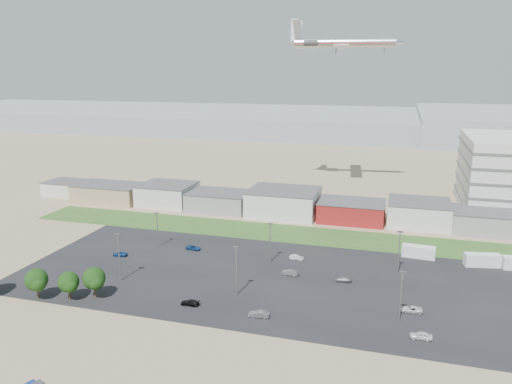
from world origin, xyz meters
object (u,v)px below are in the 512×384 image
at_px(parked_car_11, 297,257).
at_px(airliner, 345,43).
at_px(parked_car_3, 190,303).
at_px(parked_car_7, 290,272).
at_px(parked_car_9, 193,248).
at_px(parked_car_12, 343,279).
at_px(parked_car_5, 120,254).
at_px(parked_car_13, 259,314).
at_px(parked_car_0, 411,309).
at_px(parked_car_2, 421,335).
at_px(box_trailer_a, 419,252).

bearing_deg(parked_car_11, airliner, 1.60).
distance_m(parked_car_3, parked_car_7, 25.86).
relative_size(parked_car_9, parked_car_12, 1.05).
relative_size(parked_car_3, parked_car_12, 1.01).
height_order(airliner, parked_car_5, airliner).
relative_size(parked_car_11, parked_car_13, 0.89).
relative_size(parked_car_0, parked_car_13, 1.04).
bearing_deg(parked_car_13, parked_car_9, -145.39).
relative_size(parked_car_3, parked_car_11, 1.09).
distance_m(parked_car_9, parked_car_12, 41.20).
relative_size(parked_car_2, parked_car_7, 0.97).
bearing_deg(parked_car_9, parked_car_7, -102.12).
bearing_deg(parked_car_5, parked_car_2, 68.63).
xyz_separation_m(parked_car_9, parked_car_13, (26.68, -30.60, 0.10)).
bearing_deg(parked_car_7, parked_car_9, -100.79).
bearing_deg(parked_car_13, parked_car_0, 103.82).
xyz_separation_m(box_trailer_a, parked_car_3, (-44.48, -40.42, -0.95)).
relative_size(parked_car_0, parked_car_9, 1.03).
distance_m(parked_car_2, parked_car_3, 44.02).
height_order(box_trailer_a, parked_car_2, box_trailer_a).
bearing_deg(parked_car_7, parked_car_12, 96.63).
xyz_separation_m(parked_car_2, parked_car_7, (-28.08, 20.91, -0.00)).
xyz_separation_m(parked_car_5, parked_car_12, (56.03, 0.04, -0.07)).
relative_size(airliner, parked_car_3, 11.79).
distance_m(parked_car_0, parked_car_7, 28.79).
bearing_deg(parked_car_13, parked_car_5, -122.73).
xyz_separation_m(parked_car_0, parked_car_3, (-42.55, -9.39, -0.01)).
distance_m(parked_car_5, parked_car_9, 18.60).
bearing_deg(airliner, parked_car_7, -96.26).
height_order(parked_car_11, parked_car_13, parked_car_13).
distance_m(parked_car_9, parked_car_13, 40.60).
xyz_separation_m(parked_car_5, parked_car_9, (15.95, 9.57, -0.06)).
relative_size(parked_car_5, parked_car_13, 0.92).
bearing_deg(parked_car_5, parked_car_3, 48.92).
height_order(airliner, parked_car_3, airliner).
height_order(parked_car_9, parked_car_11, parked_car_11).
distance_m(airliner, parked_car_7, 104.68).
distance_m(airliner, parked_car_5, 113.72).
bearing_deg(parked_car_11, parked_car_12, -126.89).
xyz_separation_m(parked_car_0, parked_car_5, (-70.52, 10.72, 0.05)).
distance_m(parked_car_2, parked_car_13, 29.37).
relative_size(parked_car_2, parked_car_3, 1.00).
xyz_separation_m(parked_car_5, parked_car_13, (42.62, -21.03, 0.03)).
height_order(parked_car_5, parked_car_7, parked_car_7).
distance_m(parked_car_11, parked_car_12, 16.28).
height_order(parked_car_2, parked_car_11, parked_car_2).
xyz_separation_m(airliner, parked_car_7, (0.03, -89.11, -54.93)).
relative_size(box_trailer_a, parked_car_9, 2.03).
height_order(airliner, parked_car_11, airliner).
bearing_deg(parked_car_7, parked_car_0, 75.22).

